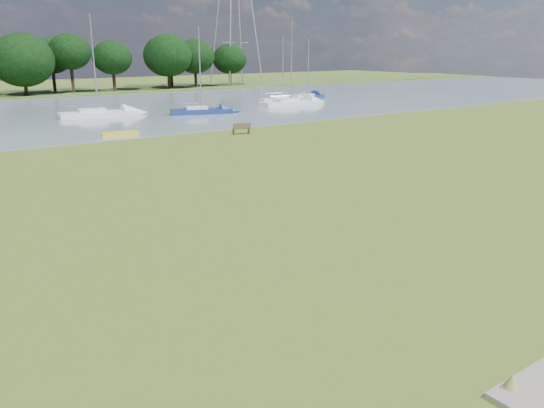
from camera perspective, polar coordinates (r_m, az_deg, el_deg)
ground at (r=21.57m, az=-3.01°, el=-1.78°), size 220.00×220.00×0.00m
river at (r=60.76m, az=-24.82°, el=8.57°), size 220.00×40.00×0.10m
riverbank_bench at (r=43.52m, az=-3.30°, el=8.10°), size 1.53×0.83×0.91m
kayak at (r=44.26m, az=-16.03°, el=7.30°), size 2.94×1.02×0.29m
sailboat_3 at (r=72.84m, az=3.82°, el=11.49°), size 6.91×4.39×7.89m
sailboat_4 at (r=57.30m, az=-7.68°, el=10.08°), size 6.62×3.69×8.84m
sailboat_6 at (r=57.05m, az=-18.26°, el=9.40°), size 7.64×2.87×9.87m
sailboat_7 at (r=69.19m, az=1.09°, el=11.29°), size 6.27×2.48×8.16m
sailboat_8 at (r=65.53m, az=1.98°, el=10.99°), size 7.91×2.64×10.34m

